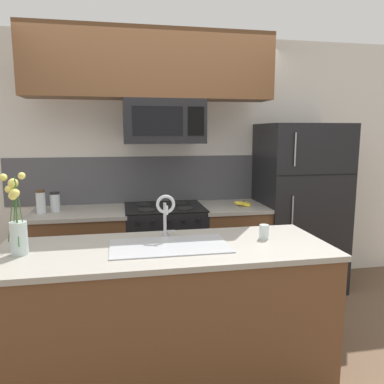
# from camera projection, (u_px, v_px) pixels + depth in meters

# --- Properties ---
(ground_plane) EXTENTS (10.00, 10.00, 0.00)m
(ground_plane) POSITION_uv_depth(u_px,v_px,m) (179.00, 345.00, 2.91)
(ground_plane) COLOR brown
(rear_partition) EXTENTS (5.20, 0.10, 2.60)m
(rear_partition) POSITION_uv_depth(u_px,v_px,m) (188.00, 164.00, 4.00)
(rear_partition) COLOR silver
(rear_partition) RESTS_ON ground
(splash_band) EXTENTS (3.08, 0.01, 0.48)m
(splash_band) POSITION_uv_depth(u_px,v_px,m) (161.00, 179.00, 3.92)
(splash_band) COLOR #4C4C51
(splash_band) RESTS_ON rear_partition
(back_counter_left) EXTENTS (0.88, 0.65, 0.91)m
(back_counter_left) POSITION_uv_depth(u_px,v_px,m) (81.00, 257.00, 3.56)
(back_counter_left) COLOR brown
(back_counter_left) RESTS_ON ground
(back_counter_right) EXTENTS (0.65, 0.65, 0.91)m
(back_counter_right) POSITION_uv_depth(u_px,v_px,m) (232.00, 248.00, 3.84)
(back_counter_right) COLOR brown
(back_counter_right) RESTS_ON ground
(stove_range) EXTENTS (0.76, 0.64, 0.93)m
(stove_range) POSITION_uv_depth(u_px,v_px,m) (165.00, 252.00, 3.71)
(stove_range) COLOR black
(stove_range) RESTS_ON ground
(microwave) EXTENTS (0.74, 0.40, 0.40)m
(microwave) POSITION_uv_depth(u_px,v_px,m) (164.00, 122.00, 3.49)
(microwave) COLOR black
(upper_cabinet_band) EXTENTS (2.23, 0.34, 0.60)m
(upper_cabinet_band) POSITION_uv_depth(u_px,v_px,m) (151.00, 65.00, 3.36)
(upper_cabinet_band) COLOR brown
(refrigerator) EXTENTS (0.83, 0.74, 1.72)m
(refrigerator) POSITION_uv_depth(u_px,v_px,m) (298.00, 207.00, 3.93)
(refrigerator) COLOR black
(refrigerator) RESTS_ON ground
(storage_jar_tall) EXTENTS (0.08, 0.08, 0.21)m
(storage_jar_tall) POSITION_uv_depth(u_px,v_px,m) (41.00, 202.00, 3.38)
(storage_jar_tall) COLOR silver
(storage_jar_tall) RESTS_ON back_counter_left
(storage_jar_medium) EXTENTS (0.09, 0.09, 0.18)m
(storage_jar_medium) POSITION_uv_depth(u_px,v_px,m) (55.00, 202.00, 3.47)
(storage_jar_medium) COLOR silver
(storage_jar_medium) RESTS_ON back_counter_left
(banana_bunch) EXTENTS (0.19, 0.13, 0.08)m
(banana_bunch) POSITION_uv_depth(u_px,v_px,m) (243.00, 204.00, 3.72)
(banana_bunch) COLOR yellow
(banana_bunch) RESTS_ON back_counter_right
(island_counter) EXTENTS (2.12, 0.79, 0.91)m
(island_counter) POSITION_uv_depth(u_px,v_px,m) (167.00, 313.00, 2.48)
(island_counter) COLOR brown
(island_counter) RESTS_ON ground
(kitchen_sink) EXTENTS (0.76, 0.42, 0.16)m
(kitchen_sink) POSITION_uv_depth(u_px,v_px,m) (170.00, 257.00, 2.42)
(kitchen_sink) COLOR #ADAFB5
(kitchen_sink) RESTS_ON island_counter
(sink_faucet) EXTENTS (0.14, 0.14, 0.31)m
(sink_faucet) POSITION_uv_depth(u_px,v_px,m) (166.00, 210.00, 2.58)
(sink_faucet) COLOR #B7BABF
(sink_faucet) RESTS_ON island_counter
(spare_glass) EXTENTS (0.07, 0.07, 0.10)m
(spare_glass) POSITION_uv_depth(u_px,v_px,m) (264.00, 232.00, 2.58)
(spare_glass) COLOR silver
(spare_glass) RESTS_ON island_counter
(flower_vase) EXTENTS (0.16, 0.17, 0.50)m
(flower_vase) POSITION_uv_depth(u_px,v_px,m) (18.00, 228.00, 2.23)
(flower_vase) COLOR silver
(flower_vase) RESTS_ON island_counter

